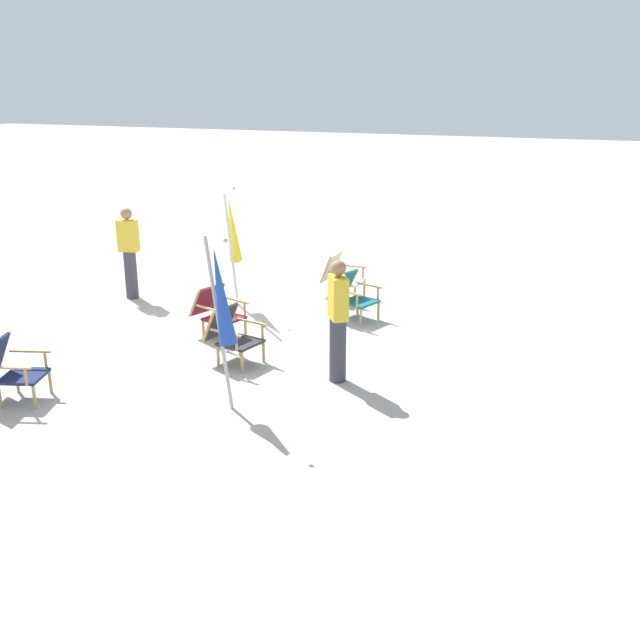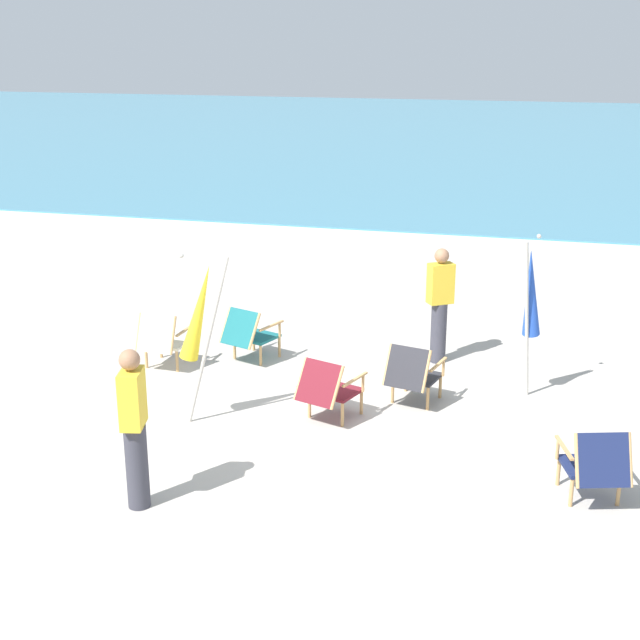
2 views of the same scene
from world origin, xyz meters
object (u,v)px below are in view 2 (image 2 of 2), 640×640
object	(u,v)px
beach_chair_front_left	(163,339)
beach_chair_front_right	(328,388)
beach_chair_back_left	(596,464)
person_near_chairs	(134,428)
umbrella_furled_blue	(531,294)
person_by_waterline	(440,304)
beach_chair_back_right	(412,373)
beach_chair_mid_center	(249,333)
umbrella_furled_yellow	(199,314)

from	to	relation	value
beach_chair_front_left	beach_chair_front_right	size ratio (longest dim) A/B	0.90
beach_chair_back_left	person_near_chairs	size ratio (longest dim) A/B	0.51
umbrella_furled_blue	person_by_waterline	xyz separation A→B (m)	(-1.22, 1.02, -0.54)
person_by_waterline	beach_chair_front_right	bearing A→B (deg)	-113.50
beach_chair_back_right	person_by_waterline	bearing A→B (deg)	85.89
beach_chair_back_left	umbrella_furled_blue	size ratio (longest dim) A/B	0.40
beach_chair_mid_center	beach_chair_front_left	bearing A→B (deg)	-152.36
beach_chair_mid_center	umbrella_furled_blue	world-z (taller)	umbrella_furled_blue
beach_chair_mid_center	beach_chair_back_left	distance (m)	5.39
beach_chair_front_right	beach_chair_back_left	xyz separation A→B (m)	(3.00, -1.24, 0.01)
beach_chair_front_left	person_near_chairs	distance (m)	3.77
beach_chair_mid_center	umbrella_furled_blue	distance (m)	3.91
beach_chair_front_right	person_by_waterline	size ratio (longest dim) A/B	0.55
beach_chair_front_right	umbrella_furled_blue	distance (m)	2.75
beach_chair_back_left	umbrella_furled_yellow	distance (m)	4.58
beach_chair_front_left	beach_chair_front_right	distance (m)	2.83
beach_chair_mid_center	umbrella_furled_blue	xyz separation A→B (m)	(3.78, -0.36, 0.95)
beach_chair_front_left	person_near_chairs	world-z (taller)	person_near_chairs
beach_chair_back_left	person_by_waterline	xyz separation A→B (m)	(-1.99, 3.56, 0.41)
beach_chair_front_right	umbrella_furled_yellow	world-z (taller)	umbrella_furled_yellow
beach_chair_back_left	umbrella_furled_yellow	size ratio (longest dim) A/B	0.41
beach_chair_front_left	person_by_waterline	world-z (taller)	person_by_waterline
beach_chair_front_left	beach_chair_front_right	xyz separation A→B (m)	(2.61, -1.11, -0.01)
beach_chair_mid_center	person_near_chairs	xyz separation A→B (m)	(0.25, -4.07, 0.42)
beach_chair_front_right	umbrella_furled_blue	world-z (taller)	umbrella_furled_blue
beach_chair_front_left	beach_chair_mid_center	xyz separation A→B (m)	(1.06, 0.55, -0.01)
beach_chair_back_left	umbrella_furled_blue	distance (m)	2.81
beach_chair_front_left	umbrella_furled_blue	distance (m)	4.93
beach_chair_front_right	beach_chair_back_left	distance (m)	3.24
person_near_chairs	beach_chair_back_right	bearing A→B (deg)	54.87
beach_chair_back_right	beach_chair_front_right	size ratio (longest dim) A/B	0.93
beach_chair_front_right	person_near_chairs	world-z (taller)	person_near_chairs
beach_chair_front_right	beach_chair_mid_center	xyz separation A→B (m)	(-1.55, 1.66, 0.00)
umbrella_furled_yellow	beach_chair_front_left	bearing A→B (deg)	128.00
beach_chair_front_left	umbrella_furled_yellow	bearing A→B (deg)	-52.00
beach_chair_back_left	beach_chair_front_right	bearing A→B (deg)	157.59
beach_chair_front_right	beach_chair_mid_center	size ratio (longest dim) A/B	1.00
person_near_chairs	beach_chair_mid_center	bearing A→B (deg)	93.46
beach_chair_front_right	beach_chair_back_right	bearing A→B (deg)	38.64
umbrella_furled_yellow	person_near_chairs	xyz separation A→B (m)	(0.11, -2.00, -0.51)
beach_chair_front_right	beach_chair_back_left	bearing A→B (deg)	-22.41
umbrella_furled_yellow	person_by_waterline	size ratio (longest dim) A/B	1.27
beach_chair_mid_center	umbrella_furled_yellow	distance (m)	2.28
beach_chair_front_left	person_near_chairs	xyz separation A→B (m)	(1.30, -3.52, 0.41)
beach_chair_front_left	umbrella_furled_blue	world-z (taller)	umbrella_furled_blue
beach_chair_front_left	person_by_waterline	distance (m)	3.83
beach_chair_mid_center	umbrella_furled_yellow	size ratio (longest dim) A/B	0.44
beach_chair_back_right	umbrella_furled_blue	distance (m)	1.74
beach_chair_back_right	beach_chair_mid_center	bearing A→B (deg)	158.80
beach_chair_front_left	umbrella_furled_blue	bearing A→B (deg)	2.26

